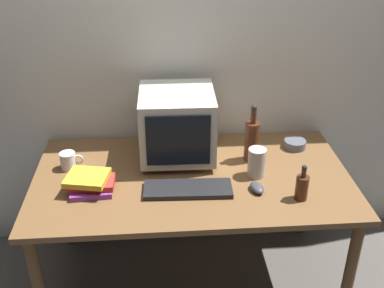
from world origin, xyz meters
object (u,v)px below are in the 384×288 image
object	(u,v)px
metal_canister	(257,162)
computer_mouse	(257,188)
bottle_tall	(252,140)
cd_spindle	(295,144)
book_stack	(90,183)
crt_monitor	(177,125)
keyboard	(188,189)
mug	(69,161)
bottle_short	(302,187)

from	to	relation	value
metal_canister	computer_mouse	bearing A→B (deg)	-99.34
bottle_tall	cd_spindle	bearing A→B (deg)	22.20
bottle_tall	metal_canister	distance (m)	0.16
book_stack	metal_canister	size ratio (longest dim) A/B	1.58
book_stack	metal_canister	bearing A→B (deg)	5.15
crt_monitor	cd_spindle	bearing A→B (deg)	4.49
bottle_tall	book_stack	xyz separation A→B (m)	(-0.82, -0.23, -0.08)
computer_mouse	keyboard	bearing A→B (deg)	165.16
keyboard	metal_canister	distance (m)	0.37
mug	crt_monitor	bearing A→B (deg)	7.72
keyboard	book_stack	distance (m)	0.47
keyboard	bottle_tall	world-z (taller)	bottle_tall
crt_monitor	bottle_short	xyz separation A→B (m)	(0.55, -0.43, -0.13)
mug	cd_spindle	size ratio (longest dim) A/B	1.00
bottle_short	metal_canister	size ratio (longest dim) A/B	1.21
bottle_tall	cd_spindle	size ratio (longest dim) A/B	2.65
bottle_tall	computer_mouse	bearing A→B (deg)	-94.79
bottle_tall	keyboard	bearing A→B (deg)	-142.35
bottle_short	cd_spindle	size ratio (longest dim) A/B	1.51
crt_monitor	bottle_short	world-z (taller)	crt_monitor
metal_canister	keyboard	bearing A→B (deg)	-161.73
bottle_short	book_stack	xyz separation A→B (m)	(-0.98, 0.14, -0.03)
crt_monitor	computer_mouse	world-z (taller)	crt_monitor
cd_spindle	keyboard	bearing A→B (deg)	-148.43
computer_mouse	bottle_tall	size ratio (longest dim) A/B	0.31
keyboard	crt_monitor	bearing A→B (deg)	97.81
cd_spindle	metal_canister	xyz separation A→B (m)	(-0.27, -0.27, 0.05)
crt_monitor	keyboard	world-z (taller)	crt_monitor
bottle_short	cd_spindle	world-z (taller)	bottle_short
bottle_tall	metal_canister	xyz separation A→B (m)	(-0.00, -0.16, -0.04)
bottle_tall	metal_canister	world-z (taller)	bottle_tall
crt_monitor	bottle_tall	bearing A→B (deg)	-8.56
keyboard	mug	bearing A→B (deg)	158.96
cd_spindle	mug	bearing A→B (deg)	-174.01
keyboard	bottle_short	bearing A→B (deg)	-8.68
crt_monitor	computer_mouse	size ratio (longest dim) A/B	3.94
book_stack	cd_spindle	world-z (taller)	book_stack
metal_canister	cd_spindle	bearing A→B (deg)	44.54
mug	metal_canister	size ratio (longest dim) A/B	0.80
bottle_short	book_stack	bearing A→B (deg)	171.83
computer_mouse	book_stack	xyz separation A→B (m)	(-0.79, 0.06, 0.02)
keyboard	mug	size ratio (longest dim) A/B	3.50
bottle_short	metal_canister	bearing A→B (deg)	128.13
crt_monitor	bottle_short	bearing A→B (deg)	-37.84
book_stack	computer_mouse	bearing A→B (deg)	-4.56
computer_mouse	book_stack	size ratio (longest dim) A/B	0.42
crt_monitor	metal_canister	size ratio (longest dim) A/B	2.63
keyboard	computer_mouse	xyz separation A→B (m)	(0.33, -0.02, 0.01)
crt_monitor	metal_canister	world-z (taller)	crt_monitor
crt_monitor	mug	world-z (taller)	crt_monitor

